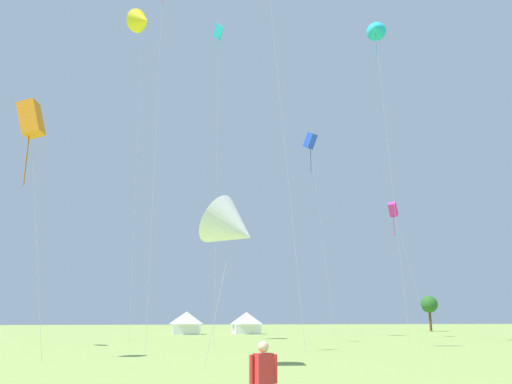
% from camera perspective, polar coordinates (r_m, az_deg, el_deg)
% --- Properties ---
extents(kite_cyan_diamond, '(0.81, 2.78, 30.93)m').
position_cam_1_polar(kite_cyan_diamond, '(52.94, -4.26, 16.44)').
color(kite_cyan_diamond, '#1EB7CC').
rests_on(kite_cyan_diamond, ground).
extents(kite_white_delta, '(4.09, 3.97, 8.13)m').
position_cam_1_polar(kite_white_delta, '(25.00, -2.54, -4.06)').
color(kite_white_delta, white).
rests_on(kite_white_delta, ground).
extents(kite_magenta_box, '(3.29, 3.37, 16.63)m').
position_cam_1_polar(kite_magenta_box, '(67.15, 15.05, -1.93)').
color(kite_magenta_box, '#E02DA3').
rests_on(kite_magenta_box, ground).
extents(kite_orange_box, '(3.09, 2.01, 15.10)m').
position_cam_1_polar(kite_orange_box, '(34.09, -23.83, 7.43)').
color(kite_orange_box, orange).
rests_on(kite_orange_box, ground).
extents(kite_blue_box, '(2.91, 2.49, 26.68)m').
position_cam_1_polar(kite_blue_box, '(69.61, 6.08, 5.66)').
color(kite_blue_box, blue).
rests_on(kite_blue_box, ground).
extents(kite_yellow_delta, '(4.03, 4.11, 36.58)m').
position_cam_1_polar(kite_yellow_delta, '(62.18, -12.60, 18.15)').
color(kite_yellow_delta, yellow).
rests_on(kite_yellow_delta, ground).
extents(kite_cyan_delta, '(2.90, 3.01, 33.37)m').
position_cam_1_polar(kite_cyan_delta, '(58.45, 13.18, 17.29)').
color(kite_cyan_delta, '#1EB7CC').
rests_on(kite_cyan_delta, ground).
extents(festival_tent_right, '(4.86, 4.86, 3.16)m').
position_cam_1_polar(festival_tent_right, '(76.13, -7.77, -14.16)').
color(festival_tent_right, white).
rests_on(festival_tent_right, ground).
extents(festival_tent_left, '(4.78, 4.78, 3.11)m').
position_cam_1_polar(festival_tent_left, '(77.27, -1.06, -14.30)').
color(festival_tent_left, white).
rests_on(festival_tent_left, ground).
extents(tree_distant_left, '(2.98, 2.98, 6.19)m').
position_cam_1_polar(tree_distant_left, '(98.24, 18.76, -11.82)').
color(tree_distant_left, brown).
rests_on(tree_distant_left, ground).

